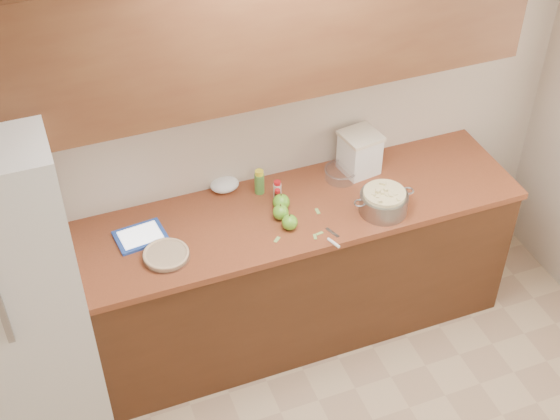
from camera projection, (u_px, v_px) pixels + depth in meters
name	position (u px, v px, depth m)	size (l,w,h in m)	color
room_shell	(427.00, 376.00, 2.85)	(3.60, 3.60, 3.60)	tan
counter_run	(281.00, 273.00, 4.44)	(2.64, 0.68, 0.92)	#472614
upper_cabinets	(270.00, 21.00, 3.59)	(2.60, 0.34, 0.70)	brown
fridge	(5.00, 289.00, 3.74)	(0.70, 0.70, 1.80)	silver
pie	(166.00, 255.00, 3.86)	(0.24, 0.24, 0.04)	silver
colander	(384.00, 202.00, 4.11)	(0.35, 0.26, 0.13)	gray
flour_canister	(360.00, 152.00, 4.34)	(0.23, 0.23, 0.25)	white
tablet	(141.00, 236.00, 3.98)	(0.27, 0.22, 0.02)	#2244A5
paring_knife	(333.00, 241.00, 3.96)	(0.07, 0.17, 0.02)	gray
lemon_bottle	(259.00, 182.00, 4.23)	(0.05, 0.05, 0.15)	#4C8C38
cinnamon_shaker	(277.00, 190.00, 4.20)	(0.04, 0.04, 0.11)	beige
vanilla_bottle	(277.00, 197.00, 4.16)	(0.03, 0.03, 0.10)	black
mixing_bowl	(341.00, 173.00, 4.34)	(0.19, 0.19, 0.07)	silver
paper_towel	(225.00, 185.00, 4.27)	(0.16, 0.13, 0.07)	white
apple_left	(281.00, 212.00, 4.08)	(0.08, 0.08, 0.10)	#5CA225
apple_center	(281.00, 202.00, 4.13)	(0.09, 0.09, 0.10)	#5CA225
apple_front	(290.00, 222.00, 4.01)	(0.08, 0.08, 0.10)	#5CA225
peel_a	(320.00, 233.00, 4.01)	(0.04, 0.02, 0.00)	#88AF55
peel_b	(318.00, 211.00, 4.15)	(0.05, 0.02, 0.00)	#88AF55
peel_c	(277.00, 240.00, 3.97)	(0.04, 0.02, 0.00)	#88AF55
peel_d	(315.00, 237.00, 3.99)	(0.04, 0.02, 0.00)	#88AF55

